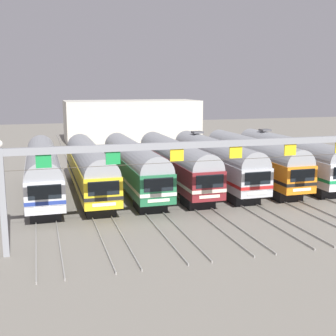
% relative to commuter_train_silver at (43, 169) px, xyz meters
% --- Properties ---
extents(ground_plane, '(160.00, 160.00, 0.00)m').
position_rel_commuter_train_silver_xyz_m(ground_plane, '(12.35, 0.01, -2.69)').
color(ground_plane, gray).
extents(track_bed, '(26.21, 70.00, 0.15)m').
position_rel_commuter_train_silver_xyz_m(track_bed, '(12.35, 17.01, -2.61)').
color(track_bed, gray).
rests_on(track_bed, ground).
extents(commuter_train_silver, '(2.88, 18.06, 4.77)m').
position_rel_commuter_train_silver_xyz_m(commuter_train_silver, '(0.00, 0.00, 0.00)').
color(commuter_train_silver, silver).
rests_on(commuter_train_silver, ground).
extents(commuter_train_yellow, '(2.88, 18.06, 4.77)m').
position_rel_commuter_train_silver_xyz_m(commuter_train_yellow, '(4.12, 0.00, 0.00)').
color(commuter_train_yellow, gold).
rests_on(commuter_train_yellow, ground).
extents(commuter_train_green, '(2.88, 18.06, 4.77)m').
position_rel_commuter_train_silver_xyz_m(commuter_train_green, '(8.23, 0.00, 0.00)').
color(commuter_train_green, '#236B42').
rests_on(commuter_train_green, ground).
extents(commuter_train_maroon, '(2.88, 18.06, 4.77)m').
position_rel_commuter_train_silver_xyz_m(commuter_train_maroon, '(12.35, 0.00, 0.00)').
color(commuter_train_maroon, maroon).
rests_on(commuter_train_maroon, ground).
extents(commuter_train_stainless, '(2.88, 18.06, 5.05)m').
position_rel_commuter_train_silver_xyz_m(commuter_train_stainless, '(16.47, 0.00, 0.00)').
color(commuter_train_stainless, '#B2B5BA').
rests_on(commuter_train_stainless, ground).
extents(commuter_train_orange, '(2.88, 18.06, 4.77)m').
position_rel_commuter_train_silver_xyz_m(commuter_train_orange, '(20.59, 0.00, 0.00)').
color(commuter_train_orange, orange).
rests_on(commuter_train_orange, ground).
extents(commuter_train_white, '(2.88, 18.06, 5.05)m').
position_rel_commuter_train_silver_xyz_m(commuter_train_white, '(24.70, 0.00, 0.00)').
color(commuter_train_white, white).
rests_on(commuter_train_white, ground).
extents(catenary_gantry, '(29.94, 0.44, 6.97)m').
position_rel_commuter_train_silver_xyz_m(catenary_gantry, '(12.35, -13.49, 2.75)').
color(catenary_gantry, gray).
rests_on(catenary_gantry, ground).
extents(maintenance_building, '(23.53, 10.00, 7.28)m').
position_rel_commuter_train_silver_xyz_m(maintenance_building, '(16.11, 38.20, 0.95)').
color(maintenance_building, beige).
rests_on(maintenance_building, ground).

